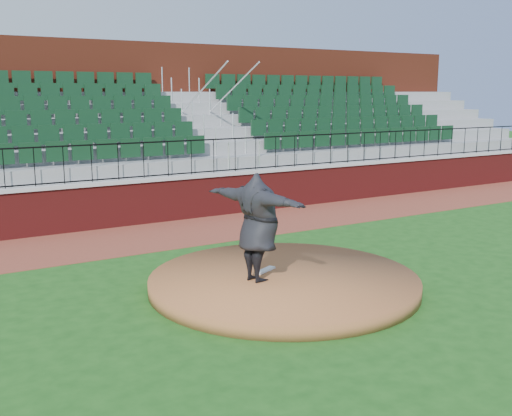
{
  "coord_description": "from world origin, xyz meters",
  "views": [
    {
      "loc": [
        -6.47,
        -9.19,
        3.69
      ],
      "look_at": [
        0.0,
        1.5,
        1.3
      ],
      "focal_mm": 42.6,
      "sensor_mm": 36.0,
      "label": 1
    }
  ],
  "objects": [
    {
      "name": "pitchers_mound",
      "position": [
        -0.26,
        0.05,
        0.12
      ],
      "size": [
        5.13,
        5.13,
        0.25
      ],
      "primitive_type": "cylinder",
      "color": "brown",
      "rests_on": "ground"
    },
    {
      "name": "field_wall",
      "position": [
        0.0,
        7.0,
        0.6
      ],
      "size": [
        34.0,
        0.35,
        1.2
      ],
      "primitive_type": "cube",
      "color": "maroon",
      "rests_on": "ground"
    },
    {
      "name": "pitcher",
      "position": [
        -0.84,
        0.05,
        1.26
      ],
      "size": [
        1.16,
        2.56,
        2.02
      ],
      "primitive_type": "imported",
      "rotation": [
        0.0,
        0.0,
        1.77
      ],
      "color": "black",
      "rests_on": "pitchers_mound"
    },
    {
      "name": "warning_track",
      "position": [
        0.0,
        5.4,
        0.01
      ],
      "size": [
        34.0,
        3.2,
        0.01
      ],
      "primitive_type": "cube",
      "color": "brown",
      "rests_on": "ground"
    },
    {
      "name": "pitching_rubber",
      "position": [
        -0.41,
        0.49,
        0.27
      ],
      "size": [
        0.55,
        0.35,
        0.04
      ],
      "primitive_type": "cube",
      "rotation": [
        0.0,
        0.0,
        0.43
      ],
      "color": "silver",
      "rests_on": "pitchers_mound"
    },
    {
      "name": "concourse_wall",
      "position": [
        0.0,
        12.52,
        2.75
      ],
      "size": [
        34.0,
        0.5,
        5.5
      ],
      "primitive_type": "cube",
      "color": "maroon",
      "rests_on": "ground"
    },
    {
      "name": "seating_stands",
      "position": [
        0.0,
        9.72,
        2.3
      ],
      "size": [
        34.0,
        5.1,
        4.6
      ],
      "primitive_type": null,
      "color": "gray",
      "rests_on": "ground"
    },
    {
      "name": "ground",
      "position": [
        0.0,
        0.0,
        0.0
      ],
      "size": [
        90.0,
        90.0,
        0.0
      ],
      "primitive_type": "plane",
      "color": "#184914",
      "rests_on": "ground"
    },
    {
      "name": "wall_cap",
      "position": [
        0.0,
        7.0,
        1.25
      ],
      "size": [
        34.0,
        0.45,
        0.1
      ],
      "primitive_type": "cube",
      "color": "#B7B7B7",
      "rests_on": "field_wall"
    },
    {
      "name": "wall_railing",
      "position": [
        0.0,
        7.0,
        1.8
      ],
      "size": [
        34.0,
        0.05,
        1.0
      ],
      "primitive_type": null,
      "color": "black",
      "rests_on": "wall_cap"
    }
  ]
}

